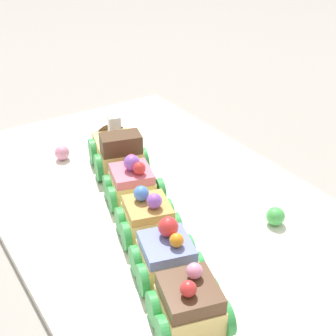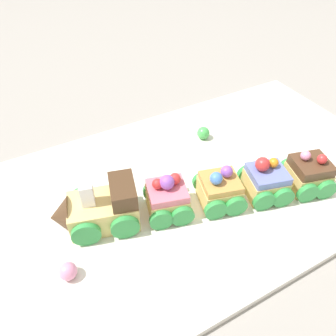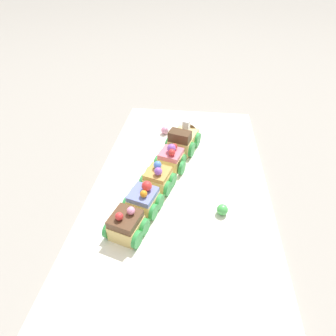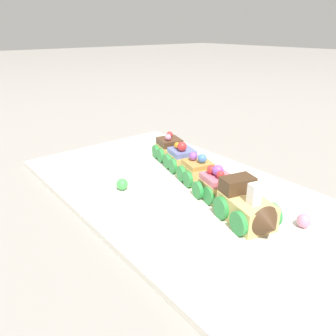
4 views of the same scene
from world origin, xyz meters
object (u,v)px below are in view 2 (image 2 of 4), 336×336
object	(u,v)px
cake_train_locomotive	(98,210)
cake_car_chocolate	(308,174)
gumball_green	(203,133)
gumball_pink	(68,271)
cake_car_strawberry	(167,198)
cake_car_blueberry	(265,182)
cake_car_caramel	(219,190)

from	to	relation	value
cake_train_locomotive	cake_car_chocolate	bearing A→B (deg)	-179.99
gumball_green	gumball_pink	bearing A→B (deg)	27.82
cake_car_strawberry	cake_car_blueberry	distance (m)	0.16
cake_car_blueberry	cake_car_chocolate	world-z (taller)	cake_car_blueberry
gumball_pink	cake_car_blueberry	bearing A→B (deg)	179.24
cake_car_strawberry	cake_car_caramel	world-z (taller)	cake_car_strawberry
cake_car_chocolate	gumball_green	bearing A→B (deg)	-52.63
cake_car_blueberry	cake_car_chocolate	xyz separation A→B (m)	(-0.07, 0.02, 0.00)
cake_car_chocolate	cake_car_caramel	bearing A→B (deg)	0.01
cake_train_locomotive	cake_car_blueberry	world-z (taller)	cake_train_locomotive
cake_car_strawberry	cake_train_locomotive	bearing A→B (deg)	0.17
cake_train_locomotive	cake_car_blueberry	bearing A→B (deg)	-179.91
cake_car_caramel	cake_car_chocolate	world-z (taller)	cake_car_chocolate
gumball_green	gumball_pink	size ratio (longest dim) A/B	1.02
cake_car_strawberry	cake_car_caramel	bearing A→B (deg)	179.80
cake_train_locomotive	gumball_pink	size ratio (longest dim) A/B	5.63
cake_car_strawberry	cake_car_caramel	distance (m)	0.08
gumball_green	cake_car_chocolate	bearing A→B (deg)	111.95
cake_car_chocolate	cake_train_locomotive	bearing A→B (deg)	0.01
cake_car_caramel	gumball_green	world-z (taller)	cake_car_caramel
cake_car_strawberry	gumball_pink	world-z (taller)	cake_car_strawberry
cake_car_blueberry	gumball_green	xyz separation A→B (m)	(0.00, -0.16, -0.01)
cake_car_chocolate	cake_car_blueberry	bearing A→B (deg)	-0.28
cake_train_locomotive	gumball_green	size ratio (longest dim) A/B	5.52
gumball_green	gumball_pink	xyz separation A→B (m)	(0.30, 0.16, -0.00)
cake_car_strawberry	cake_car_chocolate	xyz separation A→B (m)	(-0.22, 0.06, -0.00)
gumball_pink	cake_car_chocolate	bearing A→B (deg)	176.44
cake_train_locomotive	gumball_pink	distance (m)	0.09
cake_car_strawberry	gumball_pink	distance (m)	0.16
cake_car_blueberry	gumball_pink	bearing A→B (deg)	14.66
cake_car_strawberry	gumball_green	xyz separation A→B (m)	(-0.14, -0.12, -0.01)
cake_car_blueberry	gumball_green	bearing A→B (deg)	-72.87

